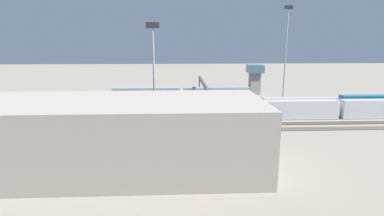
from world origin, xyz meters
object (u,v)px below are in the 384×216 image
object	(u,v)px
train_on_track_3	(174,105)
light_mast_1	(154,64)
train_on_track_4	(201,109)
control_tower	(255,77)
light_mast_0	(286,42)
maintenance_shed	(97,135)
train_on_track_2	(99,101)
train_on_track_5	(295,109)
train_on_track_0	(181,95)
signal_gantry	(204,87)
train_on_track_6	(189,117)

from	to	relation	value
train_on_track_3	light_mast_1	distance (m)	27.45
train_on_track_4	control_tower	size ratio (longest dim) A/B	10.28
light_mast_0	maintenance_shed	distance (m)	79.42
light_mast_0	train_on_track_2	bearing A→B (deg)	11.75
maintenance_shed	light_mast_0	bearing A→B (deg)	-130.97
train_on_track_5	control_tower	xyz separation A→B (m)	(1.42, -39.35, 4.26)
train_on_track_0	signal_gantry	bearing A→B (deg)	110.09
train_on_track_4	maintenance_shed	bearing A→B (deg)	61.57
light_mast_0	train_on_track_5	bearing A→B (deg)	77.33
light_mast_0	signal_gantry	distance (m)	38.88
train_on_track_6	light_mast_1	distance (m)	17.94
train_on_track_4	maintenance_shed	size ratio (longest dim) A/B	2.23
train_on_track_6	light_mast_1	world-z (taller)	light_mast_1
train_on_track_2	light_mast_0	size ratio (longest dim) A/B	2.18
train_on_track_0	train_on_track_2	world-z (taller)	same
train_on_track_5	light_mast_0	bearing A→B (deg)	-102.67
train_on_track_5	train_on_track_6	size ratio (longest dim) A/B	7.14
train_on_track_3	light_mast_0	size ratio (longest dim) A/B	4.25
control_tower	train_on_track_4	bearing A→B (deg)	55.04
train_on_track_2	signal_gantry	xyz separation A→B (m)	(-32.16, 7.50, 5.11)
signal_gantry	maintenance_shed	world-z (taller)	maintenance_shed
train_on_track_6	signal_gantry	xyz separation A→B (m)	(-4.74, -12.50, 5.58)
train_on_track_0	train_on_track_3	size ratio (longest dim) A/B	0.34
train_on_track_4	train_on_track_2	xyz separation A→B (m)	(30.95, -10.00, 0.62)
maintenance_shed	train_on_track_4	bearing A→B (deg)	-118.43
train_on_track_0	train_on_track_3	distance (m)	15.22
train_on_track_0	train_on_track_2	xyz separation A→B (m)	(25.76, 10.00, 0.02)
light_mast_0	signal_gantry	world-z (taller)	light_mast_0
signal_gantry	control_tower	xyz separation A→B (m)	(-22.81, -31.85, -0.85)
train_on_track_4	control_tower	distance (m)	42.20
light_mast_0	train_on_track_0	bearing A→B (deg)	4.71
train_on_track_4	light_mast_1	size ratio (longest dim) A/B	4.88
train_on_track_4	light_mast_0	distance (m)	43.28
light_mast_1	signal_gantry	distance (m)	25.78
light_mast_1	maintenance_shed	distance (m)	21.72
train_on_track_4	signal_gantry	distance (m)	6.37
train_on_track_3	train_on_track_6	world-z (taller)	train_on_track_6
control_tower	light_mast_1	bearing A→B (deg)	56.09
train_on_track_5	maintenance_shed	xyz separation A→B (m)	(44.89, 30.92, 3.14)
train_on_track_5	train_on_track_3	distance (m)	34.64
train_on_track_5	train_on_track_2	world-z (taller)	same
train_on_track_2	train_on_track_3	bearing A→B (deg)	167.85
train_on_track_4	train_on_track_6	distance (m)	10.61
train_on_track_3	train_on_track_2	xyz separation A→B (m)	(23.23, -5.00, 0.57)
train_on_track_5	signal_gantry	xyz separation A→B (m)	(24.23, -7.50, 5.11)
train_on_track_0	train_on_track_5	world-z (taller)	same
train_on_track_2	maintenance_shed	world-z (taller)	maintenance_shed
train_on_track_2	light_mast_1	size ratio (longest dim) A/B	2.91
train_on_track_0	control_tower	bearing A→B (deg)	-153.83
train_on_track_4	train_on_track_5	distance (m)	25.93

